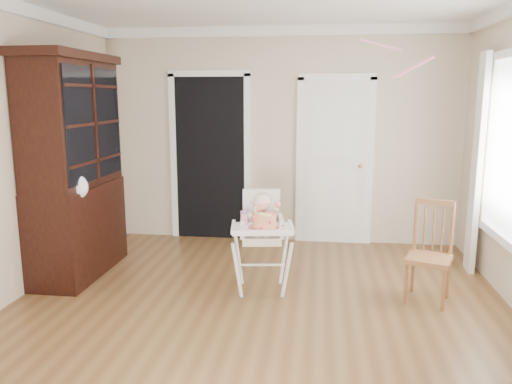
# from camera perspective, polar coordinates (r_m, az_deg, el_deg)

# --- Properties ---
(floor) EXTENTS (5.00, 5.00, 0.00)m
(floor) POSITION_cam_1_polar(r_m,az_deg,el_deg) (4.30, -0.33, -14.71)
(floor) COLOR brown
(floor) RESTS_ON ground
(wall_back) EXTENTS (4.50, 0.00, 4.50)m
(wall_back) POSITION_cam_1_polar(r_m,az_deg,el_deg) (6.38, 2.70, 6.33)
(wall_back) COLOR #C2B097
(wall_back) RESTS_ON floor
(doorway) EXTENTS (1.06, 0.05, 2.22)m
(doorway) POSITION_cam_1_polar(r_m,az_deg,el_deg) (6.53, -5.25, 4.27)
(doorway) COLOR black
(doorway) RESTS_ON wall_back
(closet_door) EXTENTS (0.96, 0.09, 2.13)m
(closet_door) POSITION_cam_1_polar(r_m,az_deg,el_deg) (6.37, 8.96, 3.26)
(closet_door) COLOR white
(closet_door) RESTS_ON wall_back
(window_right) EXTENTS (0.13, 1.84, 2.30)m
(window_right) POSITION_cam_1_polar(r_m,az_deg,el_deg) (4.96, 26.89, 3.11)
(window_right) COLOR white
(window_right) RESTS_ON wall_right
(high_chair) EXTENTS (0.65, 0.77, 0.99)m
(high_chair) POSITION_cam_1_polar(r_m,az_deg,el_deg) (4.76, 0.66, -4.27)
(high_chair) COLOR white
(high_chair) RESTS_ON floor
(baby) EXTENTS (0.30, 0.22, 0.41)m
(baby) POSITION_cam_1_polar(r_m,az_deg,el_deg) (4.76, 0.68, -2.66)
(baby) COLOR beige
(baby) RESTS_ON high_chair
(cake) EXTENTS (0.28, 0.28, 0.13)m
(cake) POSITION_cam_1_polar(r_m,az_deg,el_deg) (4.49, 0.99, -3.37)
(cake) COLOR silver
(cake) RESTS_ON high_chair
(sippy_cup) EXTENTS (0.07, 0.07, 0.16)m
(sippy_cup) POSITION_cam_1_polar(r_m,az_deg,el_deg) (4.61, -1.37, -2.92)
(sippy_cup) COLOR pink
(sippy_cup) RESTS_ON high_chair
(china_cabinet) EXTENTS (0.60, 1.35, 2.28)m
(china_cabinet) POSITION_cam_1_polar(r_m,az_deg,el_deg) (5.46, -20.05, 2.72)
(china_cabinet) COLOR black
(china_cabinet) RESTS_ON floor
(dining_chair) EXTENTS (0.49, 0.49, 0.93)m
(dining_chair) POSITION_cam_1_polar(r_m,az_deg,el_deg) (4.85, 19.20, -6.84)
(dining_chair) COLOR brown
(dining_chair) RESTS_ON floor
(streamer) EXTENTS (0.32, 0.41, 0.15)m
(streamer) POSITION_cam_1_polar(r_m,az_deg,el_deg) (4.59, 14.04, 15.98)
(streamer) COLOR pink
(streamer) RESTS_ON ceiling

